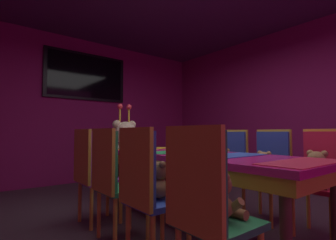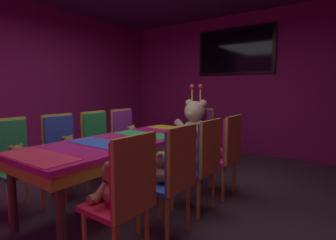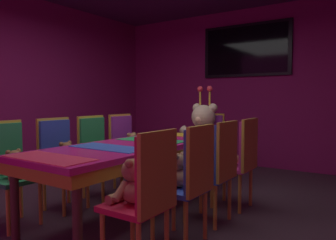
{
  "view_description": "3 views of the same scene",
  "coord_description": "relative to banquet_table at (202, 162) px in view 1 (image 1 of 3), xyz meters",
  "views": [
    {
      "loc": [
        -1.86,
        -1.8,
        0.95
      ],
      "look_at": [
        0.05,
        0.6,
        1.1
      ],
      "focal_mm": 27.47,
      "sensor_mm": 36.0,
      "label": 1
    },
    {
      "loc": [
        2.09,
        -2.05,
        1.29
      ],
      "look_at": [
        0.13,
        0.64,
        0.9
      ],
      "focal_mm": 28.12,
      "sensor_mm": 36.0,
      "label": 2
    },
    {
      "loc": [
        2.17,
        -2.56,
        1.2
      ],
      "look_at": [
        0.22,
        0.33,
        0.97
      ],
      "focal_mm": 35.45,
      "sensor_mm": 36.0,
      "label": 3
    }
  ],
  "objects": [
    {
      "name": "ground_plane",
      "position": [
        0.0,
        0.0,
        -0.65
      ],
      "size": [
        7.9,
        7.9,
        0.0
      ],
      "primitive_type": "plane",
      "color": "#3F2D38"
    },
    {
      "name": "teddy_right_2",
      "position": [
        0.69,
        0.3,
        -0.07
      ],
      "size": [
        0.24,
        0.31,
        0.29
      ],
      "rotation": [
        0.0,
        0.0,
        3.14
      ],
      "color": "#9E7247",
      "rests_on": "chair_right_2"
    },
    {
      "name": "throne_chair",
      "position": [
        0.0,
        1.7,
        -0.06
      ],
      "size": [
        0.41,
        0.42,
        0.98
      ],
      "rotation": [
        0.0,
        0.0,
        -1.57
      ],
      "color": "purple",
      "rests_on": "ground_plane"
    },
    {
      "name": "chair_left_3",
      "position": [
        -0.82,
        0.82,
        -0.06
      ],
      "size": [
        0.42,
        0.41,
        0.98
      ],
      "color": "purple",
      "rests_on": "ground_plane"
    },
    {
      "name": "wall_right",
      "position": [
        2.6,
        0.0,
        0.75
      ],
      "size": [
        0.12,
        6.4,
        2.8
      ],
      "primitive_type": "cube",
      "color": "#8C1959",
      "rests_on": "ground_plane"
    },
    {
      "name": "chair_left_0",
      "position": [
        -0.85,
        -0.83,
        -0.06
      ],
      "size": [
        0.42,
        0.41,
        0.98
      ],
      "color": "#268C4C",
      "rests_on": "ground_plane"
    },
    {
      "name": "chair_right_2",
      "position": [
        0.83,
        0.3,
        -0.06
      ],
      "size": [
        0.42,
        0.41,
        0.98
      ],
      "rotation": [
        0.0,
        0.0,
        3.14
      ],
      "color": "#2D47B2",
      "rests_on": "ground_plane"
    },
    {
      "name": "wall_back",
      "position": [
        0.0,
        3.2,
        0.75
      ],
      "size": [
        5.2,
        0.12,
        2.8
      ],
      "primitive_type": "cube",
      "color": "#8C1959",
      "rests_on": "ground_plane"
    },
    {
      "name": "teddy_right_3",
      "position": [
        0.71,
        0.83,
        -0.08
      ],
      "size": [
        0.23,
        0.29,
        0.27
      ],
      "rotation": [
        0.0,
        0.0,
        3.14
      ],
      "color": "#9E7247",
      "rests_on": "chair_right_3"
    },
    {
      "name": "chair_right_0",
      "position": [
        0.82,
        -0.8,
        -0.06
      ],
      "size": [
        0.42,
        0.41,
        0.98
      ],
      "rotation": [
        0.0,
        0.0,
        3.14
      ],
      "color": "red",
      "rests_on": "ground_plane"
    },
    {
      "name": "teddy_right_1",
      "position": [
        0.7,
        -0.25,
        -0.07
      ],
      "size": [
        0.24,
        0.31,
        0.29
      ],
      "rotation": [
        0.0,
        0.0,
        3.14
      ],
      "color": "#9E7247",
      "rests_on": "chair_right_1"
    },
    {
      "name": "king_teddy_bear",
      "position": [
        0.0,
        1.53,
        0.1
      ],
      "size": [
        0.71,
        0.55,
        0.91
      ],
      "rotation": [
        0.0,
        0.0,
        -1.57
      ],
      "color": "beige",
      "rests_on": "throne_chair"
    },
    {
      "name": "teddy_left_0",
      "position": [
        -0.71,
        -0.83,
        -0.08
      ],
      "size": [
        0.22,
        0.28,
        0.27
      ],
      "color": "olive",
      "rests_on": "chair_left_0"
    },
    {
      "name": "wall_tv",
      "position": [
        0.0,
        3.11,
        1.4
      ],
      "size": [
        1.59,
        0.06,
        0.92
      ],
      "color": "black"
    },
    {
      "name": "banquet_table",
      "position": [
        0.0,
        0.0,
        0.0
      ],
      "size": [
        0.9,
        2.31,
        0.75
      ],
      "color": "#C61E72",
      "rests_on": "ground_plane"
    },
    {
      "name": "chair_left_1",
      "position": [
        -0.84,
        -0.25,
        -0.06
      ],
      "size": [
        0.42,
        0.41,
        0.98
      ],
      "color": "#2D47B2",
      "rests_on": "ground_plane"
    },
    {
      "name": "teddy_left_3",
      "position": [
        -0.68,
        0.82,
        -0.07
      ],
      "size": [
        0.23,
        0.3,
        0.29
      ],
      "color": "#9E7247",
      "rests_on": "chair_left_3"
    },
    {
      "name": "teddy_left_1",
      "position": [
        -0.7,
        -0.25,
        -0.07
      ],
      "size": [
        0.23,
        0.3,
        0.28
      ],
      "color": "brown",
      "rests_on": "chair_left_1"
    },
    {
      "name": "teddy_right_0",
      "position": [
        0.68,
        -0.8,
        -0.06
      ],
      "size": [
        0.27,
        0.35,
        0.33
      ],
      "rotation": [
        0.0,
        0.0,
        3.14
      ],
      "color": "#9E7247",
      "rests_on": "chair_right_0"
    },
    {
      "name": "chair_left_2",
      "position": [
        -0.83,
        0.29,
        -0.06
      ],
      "size": [
        0.42,
        0.41,
        0.98
      ],
      "color": "#268C4C",
      "rests_on": "ground_plane"
    },
    {
      "name": "chair_right_1",
      "position": [
        0.85,
        -0.25,
        -0.06
      ],
      "size": [
        0.42,
        0.41,
        0.98
      ],
      "rotation": [
        0.0,
        0.0,
        3.14
      ],
      "color": "#2D47B2",
      "rests_on": "ground_plane"
    },
    {
      "name": "chair_right_3",
      "position": [
        0.85,
        0.83,
        -0.06
      ],
      "size": [
        0.42,
        0.41,
        0.98
      ],
      "rotation": [
        0.0,
        0.0,
        3.14
      ],
      "color": "#CC338C",
      "rests_on": "ground_plane"
    }
  ]
}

